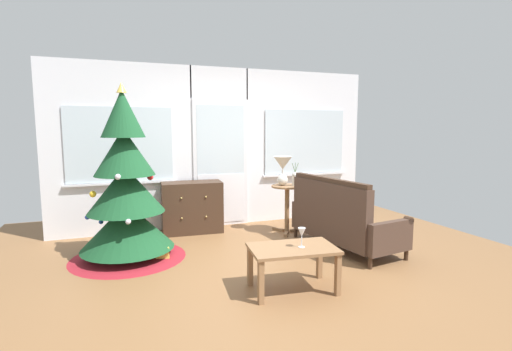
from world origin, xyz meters
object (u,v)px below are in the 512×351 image
object	(u,v)px
dresser_cabinet	(192,207)
gift_box	(162,253)
wine_glass	(302,233)
table_lamp	(283,167)
settee_sofa	(340,221)
side_table	(287,199)
christmas_tree	(126,198)
flower_vase	(295,178)
coffee_table	(293,254)

from	to	relation	value
dresser_cabinet	gift_box	size ratio (longest dim) A/B	5.69
wine_glass	gift_box	xyz separation A→B (m)	(-1.18, 1.39, -0.50)
dresser_cabinet	table_lamp	xyz separation A→B (m)	(1.29, -0.49, 0.62)
settee_sofa	gift_box	size ratio (longest dim) A/B	10.29
dresser_cabinet	settee_sofa	distance (m)	2.24
side_table	wine_glass	world-z (taller)	side_table
wine_glass	gift_box	size ratio (longest dim) A/B	1.20
christmas_tree	table_lamp	distance (m)	2.31
wine_glass	flower_vase	bearing A→B (deg)	65.46
christmas_tree	table_lamp	bearing A→B (deg)	9.85
table_lamp	flower_vase	world-z (taller)	table_lamp
table_lamp	flower_vase	bearing A→B (deg)	-32.01
coffee_table	christmas_tree	bearing A→B (deg)	133.63
christmas_tree	table_lamp	size ratio (longest dim) A/B	4.83
settee_sofa	table_lamp	xyz separation A→B (m)	(-0.38, 1.00, 0.64)
side_table	flower_vase	xyz separation A→B (m)	(0.10, -0.06, 0.33)
dresser_cabinet	gift_box	world-z (taller)	dresser_cabinet
coffee_table	wine_glass	xyz separation A→B (m)	(0.07, -0.04, 0.21)
christmas_tree	coffee_table	size ratio (longest dim) A/B	2.37
flower_vase	gift_box	distance (m)	2.24
dresser_cabinet	wine_glass	size ratio (longest dim) A/B	4.75
dresser_cabinet	gift_box	xyz separation A→B (m)	(-0.59, -1.09, -0.31)
flower_vase	table_lamp	bearing A→B (deg)	147.99
dresser_cabinet	table_lamp	distance (m)	1.52
dresser_cabinet	flower_vase	bearing A→B (deg)	-22.02
settee_sofa	coffee_table	size ratio (longest dim) A/B	1.87
dresser_cabinet	flower_vase	size ratio (longest dim) A/B	2.65
coffee_table	gift_box	distance (m)	1.77
settee_sofa	wine_glass	world-z (taller)	settee_sofa
christmas_tree	settee_sofa	distance (m)	2.74
christmas_tree	side_table	xyz separation A→B (m)	(2.32, 0.35, -0.23)
dresser_cabinet	wine_glass	xyz separation A→B (m)	(0.59, -2.48, 0.19)
side_table	gift_box	world-z (taller)	side_table
coffee_table	gift_box	bearing A→B (deg)	129.35
table_lamp	coffee_table	distance (m)	2.20
christmas_tree	settee_sofa	xyz separation A→B (m)	(2.65, -0.60, -0.37)
flower_vase	christmas_tree	bearing A→B (deg)	-173.10
christmas_tree	settee_sofa	world-z (taller)	christmas_tree
coffee_table	settee_sofa	bearing A→B (deg)	39.48
christmas_tree	gift_box	bearing A→B (deg)	-28.80
settee_sofa	table_lamp	distance (m)	1.24
dresser_cabinet	table_lamp	size ratio (longest dim) A/B	2.11
settee_sofa	gift_box	world-z (taller)	settee_sofa
table_lamp	coffee_table	xyz separation A→B (m)	(-0.78, -1.95, -0.64)
table_lamp	side_table	bearing A→B (deg)	-33.69
dresser_cabinet	side_table	world-z (taller)	dresser_cabinet
wine_glass	gift_box	world-z (taller)	wine_glass
flower_vase	gift_box	bearing A→B (deg)	-166.22
christmas_tree	gift_box	size ratio (longest dim) A/B	13.05
flower_vase	gift_box	world-z (taller)	flower_vase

